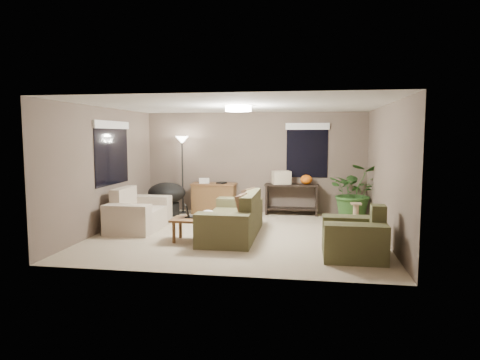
% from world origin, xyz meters
% --- Properties ---
extents(room_shell, '(5.50, 5.50, 5.50)m').
position_xyz_m(room_shell, '(0.00, 0.00, 1.25)').
color(room_shell, tan).
rests_on(room_shell, ground).
extents(main_sofa, '(0.95, 2.20, 0.85)m').
position_xyz_m(main_sofa, '(-0.06, -0.15, 0.29)').
color(main_sofa, brown).
rests_on(main_sofa, ground).
extents(throw_pillows, '(0.34, 1.39, 0.47)m').
position_xyz_m(throw_pillows, '(0.20, -0.15, 0.65)').
color(throw_pillows, '#8C7251').
rests_on(throw_pillows, main_sofa).
extents(loveseat, '(0.90, 1.60, 0.85)m').
position_xyz_m(loveseat, '(-2.15, 0.19, 0.30)').
color(loveseat, beige).
rests_on(loveseat, ground).
extents(armchair, '(0.95, 1.00, 0.85)m').
position_xyz_m(armchair, '(2.08, -1.28, 0.30)').
color(armchair, '#4C4C2E').
rests_on(armchair, ground).
extents(coffee_table, '(1.00, 0.55, 0.42)m').
position_xyz_m(coffee_table, '(-0.62, -0.66, 0.36)').
color(coffee_table, brown).
rests_on(coffee_table, ground).
extents(laptop, '(0.41, 0.26, 0.24)m').
position_xyz_m(laptop, '(-0.78, -0.56, 0.48)').
color(laptop, black).
rests_on(laptop, coffee_table).
extents(plastic_bag, '(0.31, 0.28, 0.19)m').
position_xyz_m(plastic_bag, '(-0.42, -0.81, 0.52)').
color(plastic_bag, white).
rests_on(plastic_bag, coffee_table).
extents(desk, '(1.10, 0.50, 0.75)m').
position_xyz_m(desk, '(-0.96, 2.14, 0.38)').
color(desk, brown).
rests_on(desk, ground).
extents(desk_papers, '(0.72, 0.31, 0.12)m').
position_xyz_m(desk_papers, '(-1.12, 2.13, 0.80)').
color(desk_papers, silver).
rests_on(desk_papers, desk).
extents(console_table, '(1.30, 0.40, 0.75)m').
position_xyz_m(console_table, '(0.94, 2.25, 0.44)').
color(console_table, black).
rests_on(console_table, ground).
extents(pumpkin, '(0.37, 0.37, 0.23)m').
position_xyz_m(pumpkin, '(1.29, 2.25, 0.87)').
color(pumpkin, orange).
rests_on(pumpkin, console_table).
extents(cardboard_box, '(0.50, 0.43, 0.32)m').
position_xyz_m(cardboard_box, '(0.69, 2.25, 0.91)').
color(cardboard_box, beige).
rests_on(cardboard_box, console_table).
extents(papasan_chair, '(1.06, 1.06, 0.80)m').
position_xyz_m(papasan_chair, '(-2.04, 1.72, 0.47)').
color(papasan_chair, black).
rests_on(papasan_chair, ground).
extents(floor_lamp, '(0.32, 0.32, 1.91)m').
position_xyz_m(floor_lamp, '(-1.75, 2.08, 1.60)').
color(floor_lamp, black).
rests_on(floor_lamp, ground).
extents(ceiling_fixture, '(0.50, 0.50, 0.10)m').
position_xyz_m(ceiling_fixture, '(0.00, 0.00, 2.44)').
color(ceiling_fixture, white).
rests_on(ceiling_fixture, room_shell).
extents(houseplant, '(1.17, 1.30, 1.01)m').
position_xyz_m(houseplant, '(2.39, 1.82, 0.51)').
color(houseplant, '#2D5923').
rests_on(houseplant, ground).
extents(cat_scratching_post, '(0.32, 0.32, 0.50)m').
position_xyz_m(cat_scratching_post, '(2.35, 1.13, 0.21)').
color(cat_scratching_post, tan).
rests_on(cat_scratching_post, ground).
extents(window_left, '(0.05, 1.56, 1.33)m').
position_xyz_m(window_left, '(-2.73, 0.30, 1.78)').
color(window_left, black).
rests_on(window_left, room_shell).
extents(window_back, '(1.06, 0.05, 1.33)m').
position_xyz_m(window_back, '(1.30, 2.48, 1.79)').
color(window_back, black).
rests_on(window_back, room_shell).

